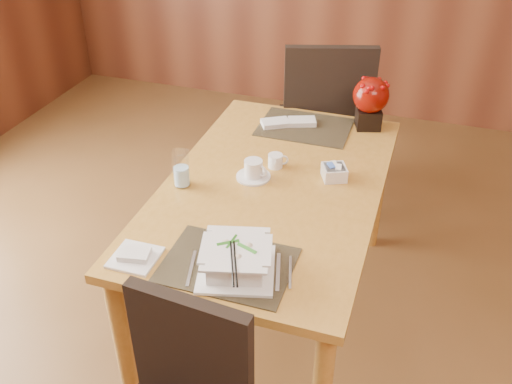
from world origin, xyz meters
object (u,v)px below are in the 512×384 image
(creamer_jug, at_px, (275,161))
(far_chair, at_px, (324,119))
(coffee_cup, at_px, (253,170))
(berry_decor, at_px, (370,100))
(bread_plate, at_px, (135,258))
(sugar_caddy, at_px, (334,172))
(water_glass, at_px, (181,169))
(soup_setting, at_px, (236,260))
(dining_table, at_px, (273,203))

(creamer_jug, height_order, far_chair, far_chair)
(coffee_cup, xyz_separation_m, creamer_jug, (0.06, 0.12, -0.01))
(berry_decor, distance_m, bread_plate, 1.42)
(creamer_jug, bearing_deg, far_chair, 65.21)
(sugar_caddy, bearing_deg, creamer_jug, 177.24)
(coffee_cup, distance_m, water_glass, 0.31)
(water_glass, bearing_deg, coffee_cup, 29.57)
(soup_setting, distance_m, water_glass, 0.60)
(coffee_cup, height_order, bread_plate, coffee_cup)
(dining_table, height_order, far_chair, far_chair)
(dining_table, bearing_deg, far_chair, 88.73)
(soup_setting, relative_size, water_glass, 1.93)
(creamer_jug, height_order, berry_decor, berry_decor)
(creamer_jug, bearing_deg, water_glass, -162.13)
(soup_setting, bearing_deg, sugar_caddy, 59.57)
(water_glass, bearing_deg, dining_table, 19.35)
(dining_table, distance_m, water_glass, 0.42)
(creamer_jug, bearing_deg, soup_setting, -105.26)
(creamer_jug, relative_size, berry_decor, 0.32)
(creamer_jug, distance_m, far_chair, 0.83)
(dining_table, relative_size, coffee_cup, 10.04)
(creamer_jug, xyz_separation_m, bread_plate, (-0.29, -0.76, -0.03))
(water_glass, bearing_deg, berry_decor, 49.83)
(dining_table, relative_size, sugar_caddy, 15.36)
(soup_setting, distance_m, sugar_caddy, 0.73)
(dining_table, distance_m, bread_plate, 0.71)
(coffee_cup, relative_size, bread_plate, 0.93)
(soup_setting, relative_size, coffee_cup, 2.12)
(coffee_cup, distance_m, berry_decor, 0.75)
(soup_setting, height_order, creamer_jug, soup_setting)
(dining_table, bearing_deg, soup_setting, -85.98)
(creamer_jug, relative_size, far_chair, 0.08)
(soup_setting, height_order, bread_plate, soup_setting)
(soup_setting, height_order, coffee_cup, soup_setting)
(coffee_cup, xyz_separation_m, water_glass, (-0.27, -0.15, 0.05))
(bread_plate, height_order, far_chair, far_chair)
(dining_table, bearing_deg, water_glass, -160.65)
(berry_decor, bearing_deg, water_glass, -130.17)
(water_glass, relative_size, bread_plate, 1.02)
(sugar_caddy, height_order, bread_plate, sugar_caddy)
(soup_setting, xyz_separation_m, bread_plate, (-0.36, -0.05, -0.05))
(coffee_cup, relative_size, creamer_jug, 1.76)
(creamer_jug, height_order, sugar_caddy, creamer_jug)
(coffee_cup, relative_size, far_chair, 0.14)
(far_chair, bearing_deg, creamer_jug, 69.36)
(berry_decor, bearing_deg, sugar_caddy, -96.66)
(water_glass, relative_size, far_chair, 0.15)
(bread_plate, bearing_deg, sugar_caddy, 53.07)
(sugar_caddy, distance_m, berry_decor, 0.54)
(water_glass, distance_m, sugar_caddy, 0.65)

